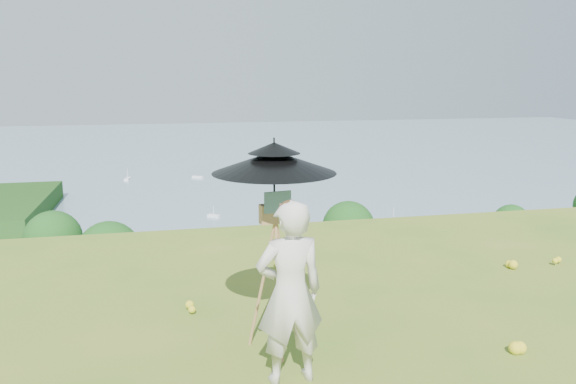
{
  "coord_description": "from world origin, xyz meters",
  "views": [
    {
      "loc": [
        -3.15,
        -2.94,
        2.69
      ],
      "look_at": [
        -1.49,
        4.58,
        1.11
      ],
      "focal_mm": 35.0,
      "sensor_mm": 36.0,
      "label": 1
    }
  ],
  "objects": [
    {
      "name": "painter_cap",
      "position": [
        -2.14,
        1.58,
        1.62
      ],
      "size": [
        0.2,
        0.24,
        0.1
      ],
      "primitive_type": null,
      "rotation": [
        0.0,
        0.0,
        0.11
      ],
      "color": "#CB6F78",
      "rests_on": "painter"
    },
    {
      "name": "slope_trees",
      "position": [
        0.0,
        35.0,
        -15.0
      ],
      "size": [
        110.0,
        50.0,
        6.0
      ],
      "primitive_type": null,
      "color": "#164A16",
      "rests_on": "forest_slope"
    },
    {
      "name": "harbor_town",
      "position": [
        0.0,
        75.0,
        -29.5
      ],
      "size": [
        110.0,
        22.0,
        5.0
      ],
      "primitive_type": null,
      "color": "silver",
      "rests_on": "shoreline_tier"
    },
    {
      "name": "painter",
      "position": [
        -2.14,
        1.58,
        0.84
      ],
      "size": [
        0.64,
        0.45,
        1.67
      ],
      "primitive_type": "imported",
      "rotation": [
        0.0,
        0.0,
        3.23
      ],
      "color": "beige",
      "rests_on": "ground"
    },
    {
      "name": "field_easel",
      "position": [
        -2.14,
        2.19,
        0.82
      ],
      "size": [
        0.71,
        0.71,
        1.63
      ],
      "primitive_type": null,
      "rotation": [
        0.0,
        0.0,
        0.15
      ],
      "color": "#A07543",
      "rests_on": "ground"
    },
    {
      "name": "moored_boats",
      "position": [
        -12.5,
        161.0,
        -33.65
      ],
      "size": [
        140.0,
        140.0,
        0.7
      ],
      "primitive_type": null,
      "color": "white",
      "rests_on": "bay_water"
    },
    {
      "name": "shoreline_tier",
      "position": [
        0.0,
        75.0,
        -36.0
      ],
      "size": [
        170.0,
        28.0,
        8.0
      ],
      "primitive_type": "cube",
      "color": "gray",
      "rests_on": "bay_water"
    },
    {
      "name": "bay_water",
      "position": [
        0.0,
        240.0,
        -34.0
      ],
      "size": [
        700.0,
        700.0,
        0.0
      ],
      "primitive_type": "plane",
      "color": "#778FAB",
      "rests_on": "ground"
    },
    {
      "name": "sun_umbrella",
      "position": [
        -2.15,
        2.22,
        1.74
      ],
      "size": [
        1.48,
        1.48,
        0.79
      ],
      "primitive_type": null,
      "rotation": [
        0.0,
        0.0,
        0.28
      ],
      "color": "black",
      "rests_on": "field_easel"
    }
  ]
}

